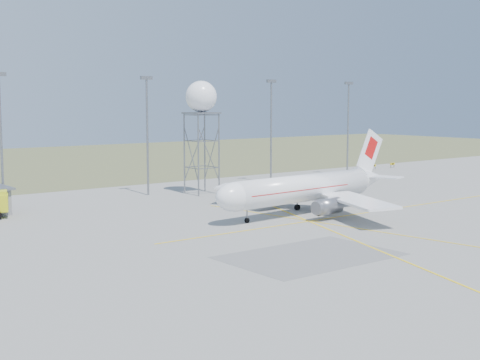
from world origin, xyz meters
TOP-DOWN VIEW (x-y plane):
  - grass_strip at (0.00, 140.00)m, footprint 400.00×120.00m
  - mast_a at (-35.00, 66.00)m, footprint 2.20×0.50m
  - mast_b at (-10.00, 66.00)m, footprint 2.20×0.50m
  - mast_c at (18.00, 66.00)m, footprint 2.20×0.50m
  - mast_d at (40.00, 66.00)m, footprint 2.20×0.50m
  - taxi_sign_near at (55.60, 72.00)m, footprint 1.60×0.17m
  - taxi_sign_far at (62.60, 72.00)m, footprint 1.60×0.17m
  - airliner_main at (-1.89, 35.05)m, footprint 34.86×33.80m
  - radar_tower at (-1.65, 61.69)m, footprint 5.46×5.46m

SIDE VIEW (x-z plane):
  - grass_strip at x=0.00m, z-range 0.00..0.03m
  - taxi_sign_near at x=55.60m, z-range 0.29..1.49m
  - taxi_sign_far at x=62.60m, z-range 0.29..1.49m
  - airliner_main at x=-1.89m, z-range -2.29..9.56m
  - radar_tower at x=-1.65m, z-range 1.21..20.98m
  - mast_a at x=-35.00m, z-range 1.82..22.32m
  - mast_b at x=-10.00m, z-range 1.82..22.32m
  - mast_c at x=18.00m, z-range 1.82..22.32m
  - mast_d at x=40.00m, z-range 1.82..22.32m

